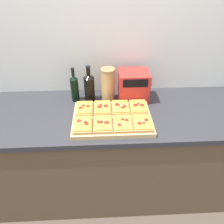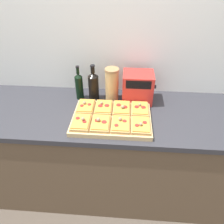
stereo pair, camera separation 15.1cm
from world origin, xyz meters
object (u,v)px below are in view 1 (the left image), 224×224
cutting_board (112,119)px  wine_bottle (89,87)px  olive_oil_bottle (75,88)px  grain_jar_tall (108,85)px  toaster_oven (133,86)px

cutting_board → wine_bottle: bearing=120.5°
cutting_board → olive_oil_bottle: (-0.27, 0.27, 0.10)m
grain_jar_tall → toaster_oven: bearing=-0.2°
wine_bottle → grain_jar_tall: bearing=-0.0°
cutting_board → toaster_oven: bearing=57.0°
olive_oil_bottle → grain_jar_tall: size_ratio=1.04×
grain_jar_tall → wine_bottle: bearing=180.0°
cutting_board → grain_jar_tall: size_ratio=2.04×
wine_bottle → toaster_oven: bearing=-0.1°
cutting_board → toaster_oven: 0.34m
cutting_board → grain_jar_tall: (-0.02, 0.27, 0.12)m
toaster_oven → grain_jar_tall: bearing=179.8°
wine_bottle → grain_jar_tall: 0.14m
olive_oil_bottle → wine_bottle: wine_bottle is taller
toaster_oven → wine_bottle: bearing=179.9°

